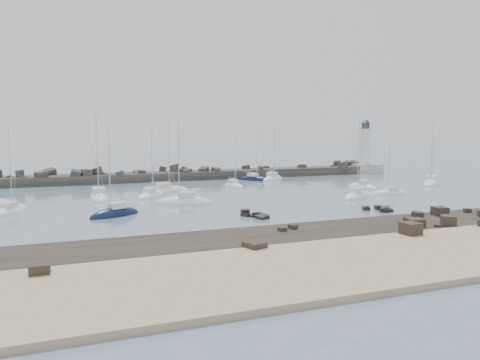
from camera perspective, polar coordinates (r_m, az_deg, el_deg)
name	(u,v)px	position (r m, az deg, el deg)	size (l,w,h in m)	color
ground	(255,204)	(70.30, 1.89, -3.00)	(400.00, 400.00, 0.00)	slate
sand_strip	(399,260)	(43.32, 18.84, -9.19)	(140.00, 14.00, 1.00)	tan
rock_shelf	(336,235)	(51.09, 11.60, -6.62)	(140.00, 12.02, 2.06)	black
rock_cluster_near	(254,216)	(60.64, 1.67, -4.39)	(2.95, 4.81, 1.24)	black
rock_cluster_far	(381,210)	(67.66, 16.76, -3.49)	(3.43, 3.82, 1.39)	black
breakwater	(155,179)	(104.25, -10.34, 0.11)	(115.00, 8.14, 5.04)	#2D2B28
lighthouse	(365,161)	(126.23, 14.95, 2.31)	(7.00, 7.00, 14.60)	#ACADA7
sailboat_1	(99,198)	(79.41, -16.81, -2.08)	(3.01, 9.44, 14.95)	white
sailboat_2	(115,215)	(63.21, -15.01, -4.11)	(7.45, 5.19, 11.72)	#0E183B
sailboat_3	(151,196)	(79.36, -10.81, -1.94)	(6.71, 7.59, 12.41)	white
sailboat_4	(166,191)	(85.18, -9.04, -1.36)	(8.95, 3.99, 13.61)	white
sailboat_5	(184,203)	(71.40, -6.83, -2.77)	(9.08, 5.37, 13.87)	white
sailboat_6	(234,186)	(91.64, -0.77, -0.75)	(3.04, 6.93, 10.72)	white
sailboat_7	(356,197)	(79.65, 13.95, -1.99)	(8.63, 7.49, 13.88)	white
sailboat_8	(254,180)	(103.33, 1.75, 0.04)	(7.04, 7.55, 12.46)	#0E183B
sailboat_9	(391,194)	(84.87, 17.91, -1.61)	(6.30, 4.01, 9.76)	white
sailboat_10	(363,187)	(92.42, 14.71, -0.89)	(3.36, 7.34, 11.37)	white
sailboat_11	(431,184)	(103.40, 22.24, -0.41)	(8.72, 8.23, 14.52)	white
sailboat_12	(431,182)	(106.37, 22.25, -0.24)	(6.46, 4.95, 10.34)	white
sailboat_13	(10,212)	(70.58, -26.23, -3.50)	(5.63, 8.34, 12.69)	white
sailboat_14	(273,179)	(103.82, 4.01, 0.07)	(8.03, 7.28, 13.33)	white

